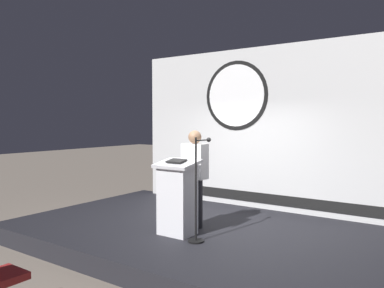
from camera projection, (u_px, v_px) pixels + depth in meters
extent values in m
plane|color=#6B6056|center=(206.00, 245.00, 6.47)|extent=(40.00, 40.00, 0.00)
cube|color=black|center=(206.00, 236.00, 6.46)|extent=(6.40, 4.00, 0.30)
cube|color=silver|center=(255.00, 128.00, 7.87)|extent=(5.43, 0.10, 3.26)
cylinder|color=black|center=(236.00, 96.00, 8.02)|extent=(1.44, 0.02, 1.44)
cylinder|color=white|center=(236.00, 96.00, 8.02)|extent=(1.29, 0.02, 1.29)
cube|color=black|center=(253.00, 197.00, 7.90)|extent=(4.89, 0.02, 0.20)
cube|color=silver|center=(177.00, 200.00, 6.02)|extent=(0.52, 0.40, 1.08)
cube|color=silver|center=(177.00, 164.00, 5.99)|extent=(0.64, 0.50, 0.13)
cube|color=black|center=(176.00, 161.00, 5.97)|extent=(0.28, 0.20, 0.06)
cylinder|color=black|center=(195.00, 203.00, 6.42)|extent=(0.26, 0.26, 0.82)
cube|color=white|center=(195.00, 161.00, 6.38)|extent=(0.40, 0.24, 0.58)
sphere|color=#997051|center=(195.00, 137.00, 6.35)|extent=(0.22, 0.22, 0.22)
cylinder|color=black|center=(196.00, 241.00, 5.67)|extent=(0.24, 0.24, 0.02)
cylinder|color=black|center=(196.00, 190.00, 5.63)|extent=(0.03, 0.03, 1.54)
cylinder|color=black|center=(202.00, 140.00, 5.72)|extent=(0.02, 0.35, 0.02)
sphere|color=#262626|center=(209.00, 140.00, 5.87)|extent=(0.07, 0.07, 0.07)
cube|color=maroon|center=(0.00, 277.00, 4.11)|extent=(0.44, 0.44, 0.08)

